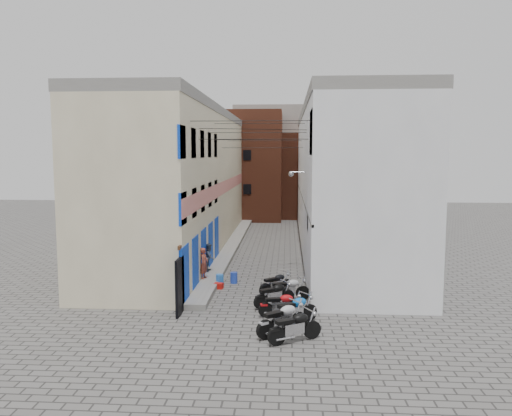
% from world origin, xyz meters
% --- Properties ---
extents(ground, '(90.00, 90.00, 0.00)m').
position_xyz_m(ground, '(0.00, 0.00, 0.00)').
color(ground, '#5E5B58').
rests_on(ground, ground).
extents(plinth, '(0.90, 26.00, 0.25)m').
position_xyz_m(plinth, '(-2.05, 13.00, 0.12)').
color(plinth, gray).
rests_on(plinth, ground).
extents(building_left, '(5.10, 27.00, 9.00)m').
position_xyz_m(building_left, '(-4.98, 12.95, 4.50)').
color(building_left, beige).
rests_on(building_left, ground).
extents(building_right, '(5.94, 26.00, 9.00)m').
position_xyz_m(building_right, '(5.00, 13.00, 4.51)').
color(building_right, silver).
rests_on(building_right, ground).
extents(building_far_brick_left, '(6.00, 6.00, 10.00)m').
position_xyz_m(building_far_brick_left, '(-2.00, 28.00, 5.00)').
color(building_far_brick_left, brown).
rests_on(building_far_brick_left, ground).
extents(building_far_brick_right, '(5.00, 6.00, 8.00)m').
position_xyz_m(building_far_brick_right, '(3.00, 30.00, 4.00)').
color(building_far_brick_right, brown).
rests_on(building_far_brick_right, ground).
extents(building_far_concrete, '(8.00, 5.00, 11.00)m').
position_xyz_m(building_far_concrete, '(0.00, 34.00, 5.50)').
color(building_far_concrete, gray).
rests_on(building_far_concrete, ground).
extents(far_shopfront, '(2.00, 0.30, 2.40)m').
position_xyz_m(far_shopfront, '(0.00, 25.20, 1.20)').
color(far_shopfront, black).
rests_on(far_shopfront, ground).
extents(overhead_wires, '(5.80, 13.02, 1.32)m').
position_xyz_m(overhead_wires, '(0.00, 7.64, 7.12)').
color(overhead_wires, black).
rests_on(overhead_wires, ground).
extents(motorcycle_a, '(2.02, 1.52, 1.14)m').
position_xyz_m(motorcycle_a, '(1.85, -3.00, 0.57)').
color(motorcycle_a, black).
rests_on(motorcycle_a, ground).
extents(motorcycle_b, '(2.06, 1.82, 1.22)m').
position_xyz_m(motorcycle_b, '(1.44, -2.37, 0.61)').
color(motorcycle_b, '#B4B5B9').
rests_on(motorcycle_b, ground).
extents(motorcycle_c, '(1.99, 1.73, 1.17)m').
position_xyz_m(motorcycle_c, '(1.87, -1.31, 0.58)').
color(motorcycle_c, blue).
rests_on(motorcycle_c, ground).
extents(motorcycle_d, '(1.85, 0.90, 1.03)m').
position_xyz_m(motorcycle_d, '(1.38, -0.45, 0.51)').
color(motorcycle_d, '#B60D12').
rests_on(motorcycle_d, ground).
extents(motorcycle_e, '(1.90, 1.56, 1.10)m').
position_xyz_m(motorcycle_e, '(1.08, 0.76, 0.55)').
color(motorcycle_e, black).
rests_on(motorcycle_e, ground).
extents(motorcycle_f, '(2.00, 1.06, 1.10)m').
position_xyz_m(motorcycle_f, '(1.62, 1.59, 0.55)').
color(motorcycle_f, '#B7B6BC').
rests_on(motorcycle_f, ground).
extents(motorcycle_g, '(1.73, 1.54, 1.03)m').
position_xyz_m(motorcycle_g, '(1.11, 2.65, 0.51)').
color(motorcycle_g, black).
rests_on(motorcycle_g, ground).
extents(person_a, '(0.45, 0.60, 1.47)m').
position_xyz_m(person_a, '(-2.35, 4.13, 0.99)').
color(person_a, brown).
rests_on(person_a, plinth).
extents(person_b, '(0.57, 0.71, 1.40)m').
position_xyz_m(person_b, '(-2.35, 5.65, 0.95)').
color(person_b, '#364051').
rests_on(person_b, plinth).
extents(water_jug_near, '(0.42, 0.42, 0.55)m').
position_xyz_m(water_jug_near, '(-1.55, 3.73, 0.28)').
color(water_jug_near, blue).
rests_on(water_jug_near, ground).
extents(water_jug_far, '(0.38, 0.38, 0.53)m').
position_xyz_m(water_jug_far, '(-0.95, 4.29, 0.26)').
color(water_jug_far, blue).
rests_on(water_jug_far, ground).
extents(red_crate, '(0.46, 0.38, 0.25)m').
position_xyz_m(red_crate, '(-1.55, 3.29, 0.13)').
color(red_crate, red).
rests_on(red_crate, ground).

